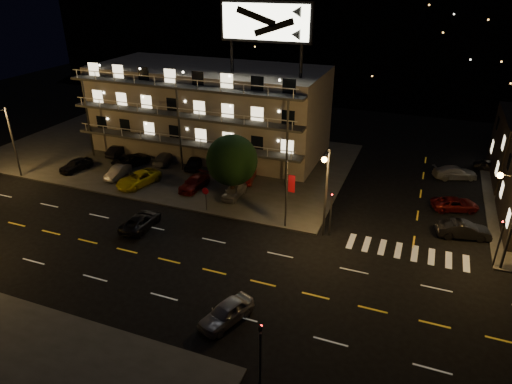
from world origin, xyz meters
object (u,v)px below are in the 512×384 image
(side_car_0, at_px, (464,230))
(lot_car_4, at_px, (234,191))
(tree, at_px, (232,162))
(lot_car_2, at_px, (138,179))
(road_car_east, at_px, (226,313))
(road_car_west, at_px, (141,221))
(lot_car_7, at_px, (165,158))

(side_car_0, bearing_deg, lot_car_4, 78.36)
(tree, bearing_deg, lot_car_2, -175.46)
(road_car_east, distance_m, road_car_west, 14.81)
(tree, height_order, road_car_west, tree)
(lot_car_4, bearing_deg, road_car_east, -67.45)
(lot_car_2, xyz_separation_m, side_car_0, (32.17, 1.32, -0.12))
(lot_car_2, bearing_deg, lot_car_4, 20.92)
(tree, height_order, lot_car_7, tree)
(tree, relative_size, lot_car_4, 1.74)
(lot_car_4, xyz_separation_m, side_car_0, (21.49, 0.25, -0.07))
(lot_car_4, bearing_deg, lot_car_7, 154.97)
(lot_car_4, xyz_separation_m, lot_car_7, (-11.34, 5.39, -0.02))
(lot_car_2, distance_m, road_car_west, 9.03)
(lot_car_4, height_order, road_car_east, lot_car_4)
(lot_car_4, height_order, side_car_0, side_car_0)
(lot_car_7, relative_size, road_car_west, 0.94)
(lot_car_2, height_order, lot_car_4, lot_car_2)
(lot_car_7, bearing_deg, road_car_west, 105.34)
(tree, xyz_separation_m, road_car_east, (6.90, -16.52, -3.36))
(tree, height_order, side_car_0, tree)
(tree, distance_m, lot_car_4, 3.28)
(tree, height_order, lot_car_4, tree)
(lot_car_7, bearing_deg, road_car_east, 121.47)
(tree, height_order, lot_car_2, tree)
(lot_car_7, distance_m, road_car_west, 15.02)
(lot_car_4, bearing_deg, lot_car_2, -173.86)
(lot_car_4, distance_m, lot_car_7, 12.56)
(lot_car_4, relative_size, road_car_east, 0.91)
(road_car_west, bearing_deg, tree, -124.52)
(lot_car_7, xyz_separation_m, side_car_0, (32.83, -5.15, -0.05))
(lot_car_2, bearing_deg, road_car_east, -26.69)
(side_car_0, distance_m, road_car_west, 28.27)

